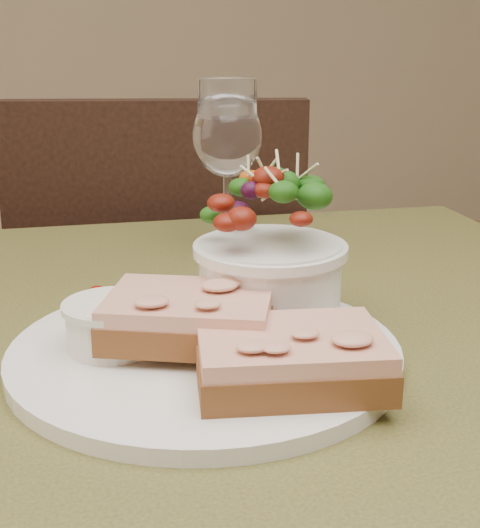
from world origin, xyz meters
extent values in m
cube|color=#3F3B1B|center=(0.00, 0.00, 0.73)|extent=(0.80, 0.80, 0.04)
cylinder|color=black|center=(0.34, 0.34, 0.35)|extent=(0.05, 0.05, 0.71)
cube|color=black|center=(0.03, 0.66, 0.45)|extent=(0.48, 0.48, 0.04)
cube|color=black|center=(0.00, 0.47, 0.68)|extent=(0.42, 0.11, 0.45)
cube|color=black|center=(0.03, 0.66, 0.23)|extent=(0.41, 0.41, 0.45)
cylinder|color=white|center=(-0.02, -0.03, 0.76)|extent=(0.29, 0.29, 0.01)
cube|color=#452412|center=(0.03, -0.11, 0.77)|extent=(0.13, 0.11, 0.02)
cube|color=beige|center=(0.03, -0.11, 0.79)|extent=(0.13, 0.10, 0.01)
cube|color=#452412|center=(-0.03, -0.04, 0.78)|extent=(0.14, 0.12, 0.02)
cube|color=beige|center=(-0.03, -0.04, 0.80)|extent=(0.14, 0.12, 0.01)
cylinder|color=white|center=(-0.09, -0.02, 0.78)|extent=(0.07, 0.07, 0.04)
cylinder|color=olive|center=(-0.09, -0.02, 0.80)|extent=(0.06, 0.06, 0.01)
cylinder|color=white|center=(0.04, 0.02, 0.79)|extent=(0.12, 0.12, 0.06)
ellipsoid|color=#123C0A|center=(0.04, 0.02, 0.85)|extent=(0.10, 0.10, 0.06)
ellipsoid|color=#123C0A|center=(-0.08, 0.06, 0.77)|extent=(0.04, 0.04, 0.01)
sphere|color=#8F0C07|center=(-0.10, 0.05, 0.77)|extent=(0.02, 0.02, 0.02)
cylinder|color=white|center=(0.06, 0.25, 0.75)|extent=(0.07, 0.07, 0.00)
cylinder|color=white|center=(0.06, 0.25, 0.80)|extent=(0.01, 0.01, 0.09)
ellipsoid|color=white|center=(0.06, 0.25, 0.88)|extent=(0.08, 0.08, 0.09)
camera|label=1|loc=(-0.11, -0.54, 0.99)|focal=50.00mm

